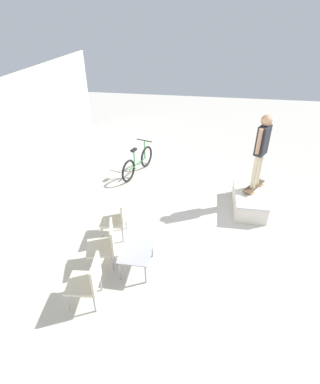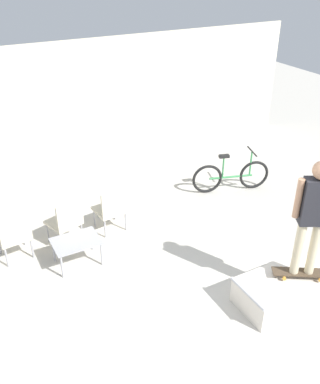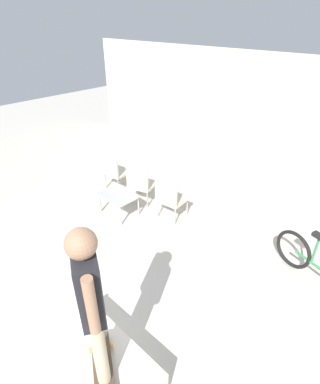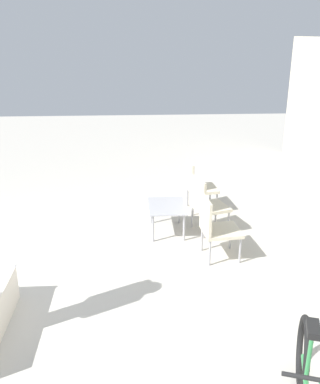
# 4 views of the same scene
# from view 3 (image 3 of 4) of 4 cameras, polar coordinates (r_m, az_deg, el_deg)

# --- Properties ---
(ground_plane) EXTENTS (24.00, 24.00, 0.00)m
(ground_plane) POSITION_cam_3_polar(r_m,az_deg,el_deg) (5.09, -12.69, -16.79)
(ground_plane) COLOR #B7B2A8
(house_wall_back) EXTENTS (12.00, 0.06, 3.00)m
(house_wall_back) POSITION_cam_3_polar(r_m,az_deg,el_deg) (7.81, 18.94, 12.87)
(house_wall_back) COLOR beige
(house_wall_back) RESTS_ON ground_plane
(skate_ramp_box) EXTENTS (1.44, 0.74, 0.46)m
(skate_ramp_box) POSITION_cam_3_polar(r_m,az_deg,el_deg) (4.04, -11.20, -29.64)
(skate_ramp_box) COLOR silver
(skate_ramp_box) RESTS_ON ground_plane
(skateboard_on_ramp) EXTENTS (0.82, 0.61, 0.07)m
(skateboard_on_ramp) POSITION_cam_3_polar(r_m,az_deg,el_deg) (3.66, -10.80, -30.20)
(skateboard_on_ramp) COLOR #473828
(skateboard_on_ramp) RESTS_ON skate_ramp_box
(person_skater) EXTENTS (0.51, 0.36, 1.81)m
(person_skater) POSITION_cam_3_polar(r_m,az_deg,el_deg) (2.77, -13.09, -19.13)
(person_skater) COLOR #C6B793
(person_skater) RESTS_ON skateboard_on_ramp
(coffee_table) EXTENTS (0.78, 0.58, 0.46)m
(coffee_table) POSITION_cam_3_polar(r_m,az_deg,el_deg) (6.31, -7.90, -0.96)
(coffee_table) COLOR #9E9EA3
(coffee_table) RESTS_ON ground_plane
(patio_chair_left) EXTENTS (0.57, 0.57, 0.93)m
(patio_chair_left) POSITION_cam_3_polar(r_m,az_deg,el_deg) (7.20, -8.67, 4.19)
(patio_chair_left) COLOR #99999E
(patio_chair_left) RESTS_ON ground_plane
(patio_chair_center) EXTENTS (0.65, 0.65, 0.93)m
(patio_chair_center) POSITION_cam_3_polar(r_m,az_deg,el_deg) (6.58, -3.68, 1.81)
(patio_chair_center) COLOR #99999E
(patio_chair_center) RESTS_ON ground_plane
(patio_chair_right) EXTENTS (0.57, 0.57, 0.93)m
(patio_chair_right) POSITION_cam_3_polar(r_m,az_deg,el_deg) (6.05, 1.95, -0.94)
(patio_chair_right) COLOR #99999E
(patio_chair_right) RESTS_ON ground_plane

